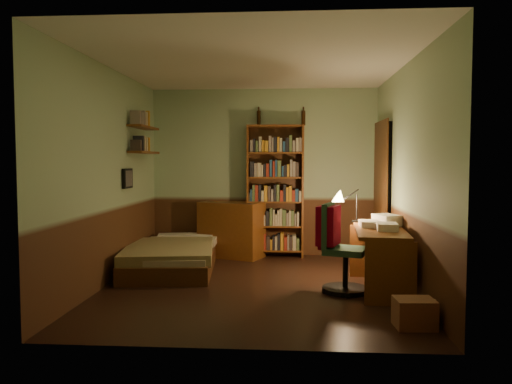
# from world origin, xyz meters

# --- Properties ---
(floor) EXTENTS (3.50, 4.00, 0.02)m
(floor) POSITION_xyz_m (0.00, 0.00, -0.01)
(floor) COLOR black
(floor) RESTS_ON ground
(ceiling) EXTENTS (3.50, 4.00, 0.02)m
(ceiling) POSITION_xyz_m (0.00, 0.00, 2.61)
(ceiling) COLOR silver
(ceiling) RESTS_ON wall_back
(wall_back) EXTENTS (3.50, 0.02, 2.60)m
(wall_back) POSITION_xyz_m (0.00, 2.01, 1.30)
(wall_back) COLOR #96B58B
(wall_back) RESTS_ON ground
(wall_left) EXTENTS (0.02, 4.00, 2.60)m
(wall_left) POSITION_xyz_m (-1.76, 0.00, 1.30)
(wall_left) COLOR #96B58B
(wall_left) RESTS_ON ground
(wall_right) EXTENTS (0.02, 4.00, 2.60)m
(wall_right) POSITION_xyz_m (1.76, 0.00, 1.30)
(wall_right) COLOR #96B58B
(wall_right) RESTS_ON ground
(wall_front) EXTENTS (3.50, 0.02, 2.60)m
(wall_front) POSITION_xyz_m (0.00, -2.01, 1.30)
(wall_front) COLOR #96B58B
(wall_front) RESTS_ON ground
(doorway) EXTENTS (0.06, 0.90, 2.00)m
(doorway) POSITION_xyz_m (1.72, 1.30, 1.00)
(doorway) COLOR black
(doorway) RESTS_ON ground
(door_trim) EXTENTS (0.02, 0.98, 2.08)m
(door_trim) POSITION_xyz_m (1.69, 1.30, 1.00)
(door_trim) COLOR #422510
(door_trim) RESTS_ON ground
(bed) EXTENTS (1.27, 2.11, 0.60)m
(bed) POSITION_xyz_m (-1.19, 0.88, 0.30)
(bed) COLOR olive
(bed) RESTS_ON ground
(dresser) EXTENTS (1.06, 0.79, 0.85)m
(dresser) POSITION_xyz_m (-0.48, 1.76, 0.42)
(dresser) COLOR brown
(dresser) RESTS_ON ground
(mini_stereo) EXTENTS (0.29, 0.23, 0.14)m
(mini_stereo) POSITION_xyz_m (-0.11, 1.89, 0.92)
(mini_stereo) COLOR #B2B2B7
(mini_stereo) RESTS_ON dresser
(bookshelf) EXTENTS (0.88, 0.32, 2.03)m
(bookshelf) POSITION_xyz_m (0.18, 1.85, 1.01)
(bookshelf) COLOR brown
(bookshelf) RESTS_ON ground
(bottle_left) EXTENTS (0.06, 0.06, 0.23)m
(bottle_left) POSITION_xyz_m (-0.08, 1.96, 2.14)
(bottle_left) COLOR black
(bottle_left) RESTS_ON bookshelf
(bottle_right) EXTENTS (0.07, 0.07, 0.23)m
(bottle_right) POSITION_xyz_m (0.62, 1.96, 2.14)
(bottle_right) COLOR black
(bottle_right) RESTS_ON bookshelf
(desk) EXTENTS (0.65, 1.35, 0.70)m
(desk) POSITION_xyz_m (1.44, -0.09, 0.35)
(desk) COLOR brown
(desk) RESTS_ON ground
(paper_stack) EXTENTS (0.34, 0.39, 0.13)m
(paper_stack) POSITION_xyz_m (1.59, 0.27, 0.77)
(paper_stack) COLOR silver
(paper_stack) RESTS_ON desk
(desk_lamp) EXTENTS (0.22, 0.22, 0.56)m
(desk_lamp) POSITION_xyz_m (1.26, 0.57, 0.98)
(desk_lamp) COLOR black
(desk_lamp) RESTS_ON desk
(office_chair) EXTENTS (0.52, 0.49, 0.85)m
(office_chair) POSITION_xyz_m (1.04, -0.21, 0.43)
(office_chair) COLOR #2B5035
(office_chair) RESTS_ON ground
(red_jacket) EXTENTS (0.29, 0.41, 0.44)m
(red_jacket) POSITION_xyz_m (0.83, -0.15, 1.07)
(red_jacket) COLOR maroon
(red_jacket) RESTS_ON office_chair
(wall_shelf_lower) EXTENTS (0.20, 0.90, 0.03)m
(wall_shelf_lower) POSITION_xyz_m (-1.64, 1.10, 1.60)
(wall_shelf_lower) COLOR brown
(wall_shelf_lower) RESTS_ON wall_left
(wall_shelf_upper) EXTENTS (0.20, 0.90, 0.03)m
(wall_shelf_upper) POSITION_xyz_m (-1.64, 1.10, 1.95)
(wall_shelf_upper) COLOR brown
(wall_shelf_upper) RESTS_ON wall_left
(framed_picture) EXTENTS (0.04, 0.32, 0.26)m
(framed_picture) POSITION_xyz_m (-1.72, 0.60, 1.25)
(framed_picture) COLOR black
(framed_picture) RESTS_ON wall_left
(cardboard_box_a) EXTENTS (0.36, 0.30, 0.26)m
(cardboard_box_a) POSITION_xyz_m (1.52, -1.38, 0.13)
(cardboard_box_a) COLOR #915F40
(cardboard_box_a) RESTS_ON ground
(cardboard_box_b) EXTENTS (0.38, 0.35, 0.22)m
(cardboard_box_b) POSITION_xyz_m (1.56, -1.31, 0.11)
(cardboard_box_b) COLOR #915F40
(cardboard_box_b) RESTS_ON ground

